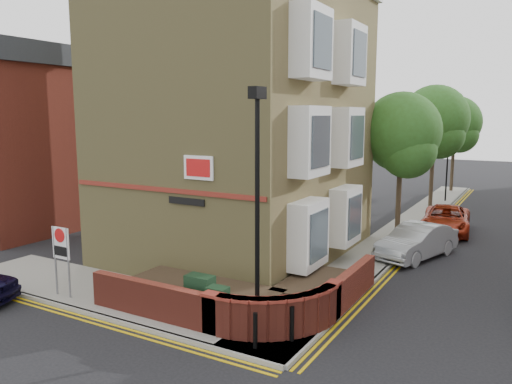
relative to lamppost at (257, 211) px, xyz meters
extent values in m
plane|color=black|center=(-1.60, -1.20, -3.34)|extent=(120.00, 120.00, 0.00)
cube|color=gray|center=(-5.10, 0.30, -3.28)|extent=(13.00, 3.00, 0.12)
cube|color=gray|center=(0.40, 14.80, -3.28)|extent=(2.00, 32.00, 0.12)
cube|color=gray|center=(-5.10, -1.20, -3.28)|extent=(13.00, 0.15, 0.12)
cube|color=gray|center=(1.40, 14.80, -3.28)|extent=(0.15, 32.00, 0.12)
cube|color=gold|center=(-5.10, -1.45, -3.34)|extent=(13.00, 0.28, 0.01)
cube|color=gold|center=(1.65, 14.80, -3.34)|extent=(0.28, 32.00, 0.01)
cube|color=#91844D|center=(-4.60, 6.80, 2.28)|extent=(8.00, 10.00, 11.00)
cube|color=maroon|center=(-4.60, 1.77, -0.02)|extent=(7.80, 0.06, 0.15)
cube|color=white|center=(-3.10, 1.76, 0.78)|extent=(1.10, 0.05, 0.75)
cube|color=black|center=(-3.60, 1.76, -0.32)|extent=(1.40, 0.04, 0.22)
cylinder|color=black|center=(0.00, 0.00, -0.22)|extent=(0.12, 0.12, 6.00)
cylinder|color=black|center=(0.00, 0.00, -2.82)|extent=(0.20, 0.20, 0.80)
cube|color=black|center=(0.00, 0.00, 2.93)|extent=(0.25, 0.50, 0.30)
cube|color=#15301C|center=(-1.90, 0.10, -2.62)|extent=(0.80, 0.45, 1.20)
cube|color=#15301C|center=(-1.10, -0.20, -2.67)|extent=(0.55, 0.40, 1.10)
cylinder|color=black|center=(0.40, -0.80, -2.77)|extent=(0.11, 0.11, 0.90)
cylinder|color=black|center=(1.00, 0.00, -2.77)|extent=(0.11, 0.11, 0.90)
cylinder|color=slate|center=(-6.90, -0.70, -2.12)|extent=(0.06, 0.06, 2.20)
cylinder|color=slate|center=(-6.30, -0.70, -2.12)|extent=(0.06, 0.06, 2.20)
cube|color=white|center=(-6.60, -0.70, -1.52)|extent=(0.72, 0.04, 1.00)
cylinder|color=red|center=(-6.60, -0.73, -1.27)|extent=(0.44, 0.02, 0.44)
cube|color=maroon|center=(-16.60, 6.80, 0.66)|extent=(6.00, 10.00, 8.00)
cube|color=#25282C|center=(-16.60, 6.80, 5.16)|extent=(6.40, 10.40, 1.00)
cylinder|color=#382B1E|center=(0.40, 12.80, -0.95)|extent=(0.24, 0.24, 4.55)
sphere|color=#2B541C|center=(0.40, 12.80, 1.65)|extent=(3.64, 3.64, 3.64)
sphere|color=#2B541C|center=(0.80, 12.50, 0.81)|extent=(2.60, 2.60, 2.60)
sphere|color=#2B541C|center=(0.10, 13.20, 1.20)|extent=(2.86, 2.86, 2.86)
cylinder|color=#382B1E|center=(0.40, 20.80, -0.70)|extent=(0.24, 0.24, 5.04)
sphere|color=#2B541C|center=(0.40, 20.80, 2.18)|extent=(4.03, 4.03, 4.03)
sphere|color=#2B541C|center=(0.80, 20.50, 1.24)|extent=(2.88, 2.88, 2.88)
sphere|color=#2B541C|center=(0.10, 21.20, 1.67)|extent=(3.17, 3.17, 3.17)
cylinder|color=#382B1E|center=(0.40, 28.80, -0.84)|extent=(0.24, 0.24, 4.76)
sphere|color=#2B541C|center=(0.40, 28.80, 1.88)|extent=(3.81, 3.81, 3.81)
sphere|color=#2B541C|center=(0.80, 28.50, 0.99)|extent=(2.72, 2.72, 2.72)
sphere|color=#2B541C|center=(0.10, 29.20, 1.40)|extent=(2.99, 2.99, 2.99)
cylinder|color=black|center=(0.80, 23.80, -1.62)|extent=(0.10, 0.10, 3.20)
imported|color=black|center=(0.80, 23.80, 0.48)|extent=(0.20, 0.16, 1.00)
imported|color=#A0A4A8|center=(2.00, 9.51, -2.65)|extent=(2.70, 4.44, 1.38)
imported|color=#A02711|center=(2.27, 14.80, -2.69)|extent=(2.68, 4.91, 1.30)
camera|label=1|loc=(6.09, -10.70, 2.39)|focal=35.00mm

